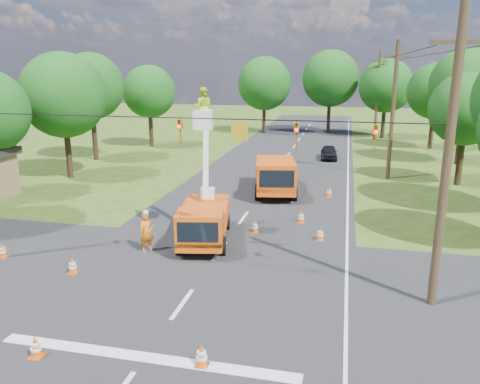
% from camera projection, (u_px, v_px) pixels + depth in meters
% --- Properties ---
extents(ground, '(140.00, 140.00, 0.00)m').
position_uv_depth(ground, '(272.00, 178.00, 35.21)').
color(ground, '#2E4915').
rests_on(ground, ground).
extents(road_main, '(12.00, 100.00, 0.06)m').
position_uv_depth(road_main, '(272.00, 178.00, 35.21)').
color(road_main, black).
rests_on(road_main, ground).
extents(road_cross, '(56.00, 10.00, 0.07)m').
position_uv_depth(road_cross, '(200.00, 281.00, 18.24)').
color(road_cross, black).
rests_on(road_cross, ground).
extents(stop_bar, '(9.00, 0.45, 0.02)m').
position_uv_depth(stop_bar, '(144.00, 359.00, 13.33)').
color(stop_bar, silver).
rests_on(stop_bar, ground).
extents(edge_line, '(0.12, 90.00, 0.02)m').
position_uv_depth(edge_line, '(348.00, 182.00, 34.01)').
color(edge_line, silver).
rests_on(edge_line, ground).
extents(bucket_truck, '(3.02, 5.73, 7.21)m').
position_uv_depth(bucket_truck, '(204.00, 210.00, 21.94)').
color(bucket_truck, '#DE490F').
rests_on(bucket_truck, ground).
extents(second_truck, '(3.48, 6.81, 2.43)m').
position_uv_depth(second_truck, '(275.00, 175.00, 30.70)').
color(second_truck, '#DE490F').
rests_on(second_truck, ground).
extents(ground_worker, '(0.76, 0.78, 1.81)m').
position_uv_depth(ground_worker, '(147.00, 233.00, 20.92)').
color(ground_worker, orange).
rests_on(ground_worker, ground).
extents(distant_car, '(1.67, 3.71, 1.24)m').
position_uv_depth(distant_car, '(329.00, 152.00, 42.51)').
color(distant_car, black).
rests_on(distant_car, ground).
extents(traffic_cone_0, '(0.38, 0.38, 0.71)m').
position_uv_depth(traffic_cone_0, '(36.00, 347.00, 13.29)').
color(traffic_cone_0, '#DE4D0B').
rests_on(traffic_cone_0, ground).
extents(traffic_cone_1, '(0.38, 0.38, 0.71)m').
position_uv_depth(traffic_cone_1, '(202.00, 355.00, 12.88)').
color(traffic_cone_1, '#DE4D0B').
rests_on(traffic_cone_1, ground).
extents(traffic_cone_2, '(0.38, 0.38, 0.71)m').
position_uv_depth(traffic_cone_2, '(254.00, 226.00, 23.44)').
color(traffic_cone_2, '#DE4D0B').
rests_on(traffic_cone_2, ground).
extents(traffic_cone_3, '(0.38, 0.38, 0.71)m').
position_uv_depth(traffic_cone_3, '(301.00, 217.00, 24.94)').
color(traffic_cone_3, '#DE4D0B').
rests_on(traffic_cone_3, ground).
extents(traffic_cone_4, '(0.38, 0.38, 0.71)m').
position_uv_depth(traffic_cone_4, '(72.00, 266.00, 18.75)').
color(traffic_cone_4, '#DE4D0B').
rests_on(traffic_cone_4, ground).
extents(traffic_cone_5, '(0.38, 0.38, 0.71)m').
position_uv_depth(traffic_cone_5, '(2.00, 250.00, 20.34)').
color(traffic_cone_5, '#DE4D0B').
rests_on(traffic_cone_5, ground).
extents(traffic_cone_7, '(0.38, 0.38, 0.71)m').
position_uv_depth(traffic_cone_7, '(329.00, 192.00, 29.98)').
color(traffic_cone_7, '#DE4D0B').
rests_on(traffic_cone_7, ground).
extents(traffic_cone_8, '(0.38, 0.38, 0.71)m').
position_uv_depth(traffic_cone_8, '(320.00, 234.00, 22.37)').
color(traffic_cone_8, '#DE4D0B').
rests_on(traffic_cone_8, ground).
extents(pole_right_near, '(1.80, 0.30, 10.00)m').
position_uv_depth(pole_right_near, '(447.00, 161.00, 15.11)').
color(pole_right_near, '#4C3823').
rests_on(pole_right_near, ground).
extents(pole_right_mid, '(1.80, 0.30, 10.00)m').
position_uv_depth(pole_right_mid, '(393.00, 110.00, 33.97)').
color(pole_right_mid, '#4C3823').
rests_on(pole_right_mid, ground).
extents(pole_right_far, '(1.80, 0.30, 10.00)m').
position_uv_depth(pole_right_far, '(377.00, 95.00, 52.83)').
color(pole_right_far, '#4C3823').
rests_on(pole_right_far, ground).
extents(signal_span, '(18.00, 0.29, 1.07)m').
position_uv_depth(signal_span, '(257.00, 132.00, 16.25)').
color(signal_span, black).
rests_on(signal_span, ground).
extents(tree_left_d, '(6.20, 6.20, 9.24)m').
position_uv_depth(tree_left_d, '(63.00, 95.00, 34.02)').
color(tree_left_d, '#382616').
rests_on(tree_left_d, ground).
extents(tree_left_e, '(5.80, 5.80, 9.41)m').
position_uv_depth(tree_left_e, '(91.00, 86.00, 40.91)').
color(tree_left_e, '#382616').
rests_on(tree_left_e, ground).
extents(tree_left_f, '(5.40, 5.40, 8.40)m').
position_uv_depth(tree_left_f, '(149.00, 92.00, 48.23)').
color(tree_left_f, '#382616').
rests_on(tree_left_f, ground).
extents(tree_right_c, '(5.00, 5.00, 7.83)m').
position_uv_depth(tree_right_c, '(466.00, 109.00, 31.97)').
color(tree_right_c, '#382616').
rests_on(tree_right_c, ground).
extents(tree_right_d, '(6.00, 6.00, 9.70)m').
position_uv_depth(tree_right_d, '(466.00, 85.00, 38.82)').
color(tree_right_d, '#382616').
rests_on(tree_right_d, ground).
extents(tree_right_e, '(5.60, 5.60, 8.63)m').
position_uv_depth(tree_right_e, '(436.00, 91.00, 46.80)').
color(tree_right_e, '#382616').
rests_on(tree_right_e, ground).
extents(tree_far_a, '(6.60, 6.60, 9.50)m').
position_uv_depth(tree_far_a, '(264.00, 84.00, 58.26)').
color(tree_far_a, '#382616').
rests_on(tree_far_a, ground).
extents(tree_far_b, '(7.00, 7.00, 10.32)m').
position_uv_depth(tree_far_b, '(330.00, 78.00, 58.28)').
color(tree_far_b, '#382616').
rests_on(tree_far_b, ground).
extents(tree_far_c, '(6.20, 6.20, 9.18)m').
position_uv_depth(tree_far_c, '(386.00, 86.00, 54.25)').
color(tree_far_c, '#382616').
rests_on(tree_far_c, ground).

